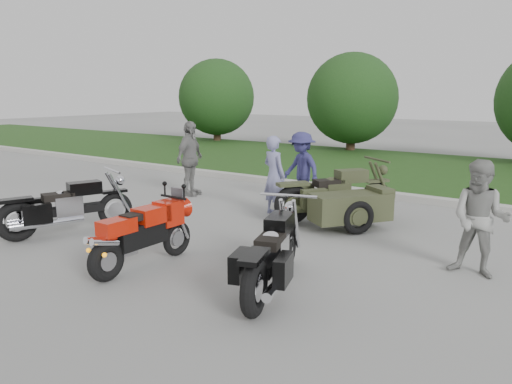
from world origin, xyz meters
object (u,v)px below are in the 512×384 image
Objects in this scene: person_stripe at (274,175)px; cruiser_left at (62,209)px; cruiser_sidecar at (342,202)px; person_back at (190,159)px; sportbike_red at (141,233)px; person_grey at (480,219)px; person_denim at (301,168)px; cruiser_right at (272,257)px.

cruiser_left is at bearing 74.96° from person_stripe.
cruiser_sidecar is (3.73, 3.33, -0.00)m from cruiser_left.
sportbike_red is at bearing -157.65° from person_back.
person_grey reaches higher than cruiser_left.
person_back reaches higher than cruiser_sidecar.
cruiser_left is 5.04m from person_denim.
cruiser_sidecar is at bearing 154.69° from person_grey.
cruiser_left is 1.41× the size of person_grey.
cruiser_left is at bearing 171.80° from sportbike_red.
person_grey is (4.17, -1.33, -0.01)m from person_stripe.
cruiser_right is 1.41× the size of person_grey.
person_stripe is at bearing 94.02° from sportbike_red.
person_denim reaches higher than person_grey.
cruiser_left is at bearing 161.12° from cruiser_right.
cruiser_right is 1.40× the size of person_stripe.
person_denim is (-1.58, 1.22, 0.34)m from cruiser_sidecar.
person_back is (-6.84, 1.74, 0.10)m from person_grey.
sportbike_red is at bearing 111.25° from person_stripe.
cruiser_right is 5.11m from person_denim.
person_back reaches higher than cruiser_left.
sportbike_red is 4.63m from person_grey.
cruiser_right is 1.40× the size of person_denim.
sportbike_red is 3.78m from person_stripe.
person_grey is 7.06m from person_back.
person_stripe reaches higher than sportbike_red.
person_stripe is at bearing 162.84° from person_grey.
person_back is (-0.49, 3.80, 0.43)m from cruiser_left.
person_stripe reaches higher than cruiser_right.
cruiser_sidecar reaches higher than cruiser_right.
person_grey is at bearing 28.14° from cruiser_right.
sportbike_red is 5.09m from person_back.
person_denim is at bearing 178.02° from cruiser_sidecar.
cruiser_sidecar is at bearing 70.94° from sportbike_red.
person_grey reaches higher than sportbike_red.
cruiser_right is at bearing -46.01° from person_denim.
person_denim is at bearing 93.64° from sportbike_red.
sportbike_red is 0.83× the size of cruiser_left.
cruiser_sidecar is 1.46× the size of person_stripe.
person_back is at bearing 125.39° from sportbike_red.
sportbike_red is 1.16× the size of person_denim.
cruiser_left is 1.40× the size of person_denim.
sportbike_red is 0.79× the size of cruiser_sidecar.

